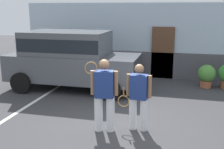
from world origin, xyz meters
The scene contains 7 objects.
ground_plane centered at (0.00, 0.00, 0.00)m, with size 40.00×40.00×0.00m, color #38383A.
parking_stripe_0 centered at (-2.92, 1.50, 0.00)m, with size 0.12×4.40×0.01m, color silver.
house_frontage centered at (0.01, 5.58, 1.43)m, with size 10.60×0.40×3.04m.
parked_suv centered at (-2.36, 3.03, 1.15)m, with size 4.61×2.18×2.05m.
tennis_player_man centered at (-0.23, -0.15, 0.90)m, with size 0.77×0.33×1.72m.
tennis_player_woman centered at (0.52, 0.12, 0.82)m, with size 0.85×0.27×1.60m.
potted_plant_by_porch centered at (2.36, 4.37, 0.46)m, with size 0.63×0.63×0.83m.
Camera 1 is at (1.47, -6.11, 2.85)m, focal length 45.05 mm.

